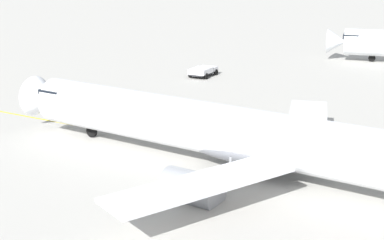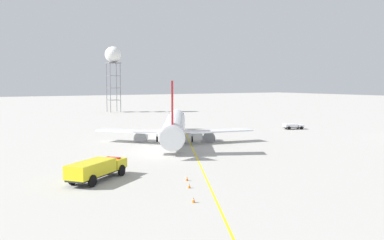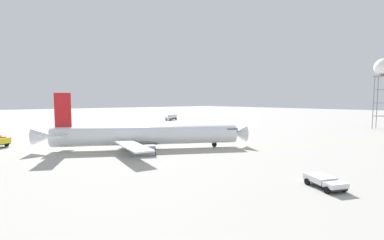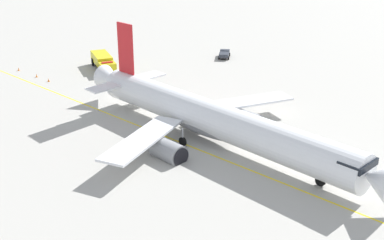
{
  "view_description": "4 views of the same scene",
  "coord_description": "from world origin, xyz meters",
  "px_view_note": "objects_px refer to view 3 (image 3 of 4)",
  "views": [
    {
      "loc": [
        -40.03,
        3.35,
        16.32
      ],
      "look_at": [
        6.84,
        5.97,
        2.89
      ],
      "focal_mm": 54.17,
      "sensor_mm": 36.0,
      "label": 1
    },
    {
      "loc": [
        -38.46,
        -73.79,
        11.82
      ],
      "look_at": [
        7.16,
        2.4,
        4.03
      ],
      "focal_mm": 40.64,
      "sensor_mm": 36.0,
      "label": 2
    },
    {
      "loc": [
        52.84,
        -25.69,
        10.53
      ],
      "look_at": [
        4.42,
        14.12,
        5.79
      ],
      "focal_mm": 24.56,
      "sensor_mm": 36.0,
      "label": 3
    },
    {
      "loc": [
        57.18,
        15.4,
        25.23
      ],
      "look_at": [
        2.01,
        -0.5,
        2.05
      ],
      "focal_mm": 46.96,
      "sensor_mm": 36.0,
      "label": 4
    }
  ],
  "objects_px": {
    "fuel_tanker_truck": "(172,117)",
    "baggage_truck_truck": "(64,132)",
    "pushback_tug_truck": "(324,181)",
    "radar_tower": "(384,69)",
    "airliner_main": "(146,136)"
  },
  "relations": [
    {
      "from": "radar_tower",
      "to": "pushback_tug_truck",
      "type": "bearing_deg",
      "value": -78.89
    },
    {
      "from": "fuel_tanker_truck",
      "to": "radar_tower",
      "type": "relative_size",
      "value": 0.37
    },
    {
      "from": "airliner_main",
      "to": "radar_tower",
      "type": "relative_size",
      "value": 1.6
    },
    {
      "from": "airliner_main",
      "to": "radar_tower",
      "type": "distance_m",
      "value": 90.7
    },
    {
      "from": "pushback_tug_truck",
      "to": "radar_tower",
      "type": "bearing_deg",
      "value": 124.8
    },
    {
      "from": "radar_tower",
      "to": "baggage_truck_truck",
      "type": "bearing_deg",
      "value": -122.05
    },
    {
      "from": "baggage_truck_truck",
      "to": "radar_tower",
      "type": "relative_size",
      "value": 0.17
    },
    {
      "from": "pushback_tug_truck",
      "to": "fuel_tanker_truck",
      "type": "relative_size",
      "value": 0.57
    },
    {
      "from": "airliner_main",
      "to": "pushback_tug_truck",
      "type": "distance_m",
      "value": 36.28
    },
    {
      "from": "pushback_tug_truck",
      "to": "fuel_tanker_truck",
      "type": "height_order",
      "value": "fuel_tanker_truck"
    },
    {
      "from": "pushback_tug_truck",
      "to": "baggage_truck_truck",
      "type": "relative_size",
      "value": 1.24
    },
    {
      "from": "fuel_tanker_truck",
      "to": "pushback_tug_truck",
      "type": "bearing_deg",
      "value": 38.7
    },
    {
      "from": "fuel_tanker_truck",
      "to": "baggage_truck_truck",
      "type": "bearing_deg",
      "value": -2.13
    },
    {
      "from": "baggage_truck_truck",
      "to": "airliner_main",
      "type": "bearing_deg",
      "value": -177.77
    },
    {
      "from": "baggage_truck_truck",
      "to": "radar_tower",
      "type": "height_order",
      "value": "radar_tower"
    }
  ]
}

